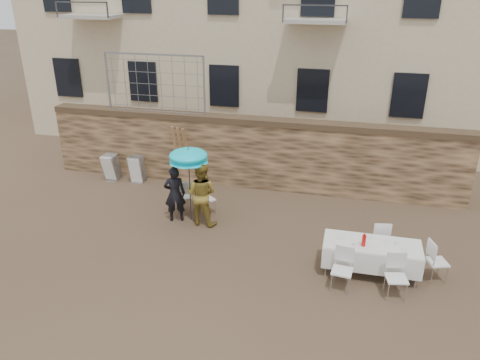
% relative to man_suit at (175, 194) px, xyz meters
% --- Properties ---
extents(ground, '(80.00, 80.00, 0.00)m').
position_rel_man_suit_xyz_m(ground, '(1.41, -2.23, -0.79)').
color(ground, brown).
rests_on(ground, ground).
extents(stone_wall, '(13.00, 0.50, 2.20)m').
position_rel_man_suit_xyz_m(stone_wall, '(1.41, 2.77, 0.31)').
color(stone_wall, brown).
rests_on(stone_wall, ground).
extents(chain_link_fence, '(3.20, 0.06, 1.80)m').
position_rel_man_suit_xyz_m(chain_link_fence, '(-1.59, 2.77, 2.31)').
color(chain_link_fence, gray).
rests_on(chain_link_fence, stone_wall).
extents(man_suit, '(0.67, 0.55, 1.57)m').
position_rel_man_suit_xyz_m(man_suit, '(0.00, 0.00, 0.00)').
color(man_suit, black).
rests_on(man_suit, ground).
extents(woman_dress, '(0.91, 0.75, 1.75)m').
position_rel_man_suit_xyz_m(woman_dress, '(0.75, 0.00, 0.09)').
color(woman_dress, gold).
rests_on(woman_dress, ground).
extents(umbrella, '(1.06, 1.06, 1.94)m').
position_rel_man_suit_xyz_m(umbrella, '(0.40, 0.10, 1.04)').
color(umbrella, '#3F3F44').
rests_on(umbrella, ground).
extents(couple_chair_left, '(0.67, 0.67, 0.96)m').
position_rel_man_suit_xyz_m(couple_chair_left, '(0.00, 0.55, -0.31)').
color(couple_chair_left, white).
rests_on(couple_chair_left, ground).
extents(couple_chair_right, '(0.67, 0.67, 0.96)m').
position_rel_man_suit_xyz_m(couple_chair_right, '(0.70, 0.55, -0.31)').
color(couple_chair_right, white).
rests_on(couple_chair_right, ground).
extents(banquet_table, '(2.10, 0.85, 0.78)m').
position_rel_man_suit_xyz_m(banquet_table, '(5.13, -1.34, -0.06)').
color(banquet_table, white).
rests_on(banquet_table, ground).
extents(soda_bottle, '(0.09, 0.09, 0.26)m').
position_rel_man_suit_xyz_m(soda_bottle, '(4.93, -1.49, 0.12)').
color(soda_bottle, red).
rests_on(soda_bottle, banquet_table).
extents(table_chair_front_left, '(0.53, 0.53, 0.96)m').
position_rel_man_suit_xyz_m(table_chair_front_left, '(4.53, -2.09, -0.31)').
color(table_chair_front_left, white).
rests_on(table_chair_front_left, ground).
extents(table_chair_front_right, '(0.56, 0.56, 0.96)m').
position_rel_man_suit_xyz_m(table_chair_front_right, '(5.63, -2.09, -0.31)').
color(table_chair_front_right, white).
rests_on(table_chair_front_right, ground).
extents(table_chair_back, '(0.55, 0.55, 0.96)m').
position_rel_man_suit_xyz_m(table_chair_back, '(5.33, -0.54, -0.31)').
color(table_chair_back, white).
rests_on(table_chair_back, ground).
extents(table_chair_side, '(0.61, 0.61, 0.96)m').
position_rel_man_suit_xyz_m(table_chair_side, '(6.53, -1.24, -0.31)').
color(table_chair_side, white).
rests_on(table_chair_side, ground).
extents(chair_stack_left, '(0.46, 0.55, 0.92)m').
position_rel_man_suit_xyz_m(chair_stack_left, '(-3.04, 2.31, -0.33)').
color(chair_stack_left, white).
rests_on(chair_stack_left, ground).
extents(chair_stack_right, '(0.46, 0.47, 0.92)m').
position_rel_man_suit_xyz_m(chair_stack_right, '(-2.14, 2.31, -0.33)').
color(chair_stack_right, white).
rests_on(chair_stack_right, ground).
extents(wood_planks, '(0.70, 0.20, 2.00)m').
position_rel_man_suit_xyz_m(wood_planks, '(-0.54, 2.38, 0.21)').
color(wood_planks, '#A37749').
rests_on(wood_planks, ground).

